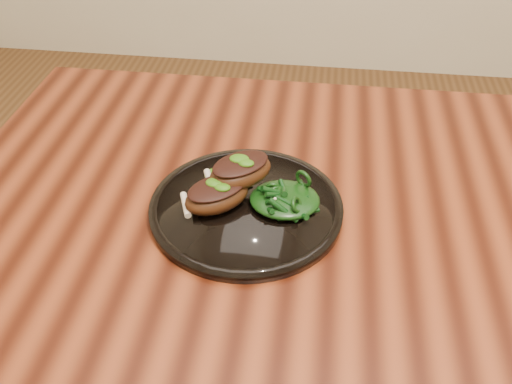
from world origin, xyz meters
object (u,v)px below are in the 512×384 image
desk (429,249)px  plate (246,208)px  greens_heap (285,196)px  lamb_chop_front (217,194)px

desk → plate: 0.32m
greens_heap → desk: bearing=8.3°
plate → greens_heap: 0.06m
desk → lamb_chop_front: 0.37m
greens_heap → plate: bearing=-174.8°
plate → greens_heap: (0.06, 0.01, 0.03)m
desk → plate: size_ratio=5.32×
plate → lamb_chop_front: size_ratio=2.43×
plate → greens_heap: size_ratio=2.77×
lamb_chop_front → greens_heap: (0.10, 0.02, -0.01)m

